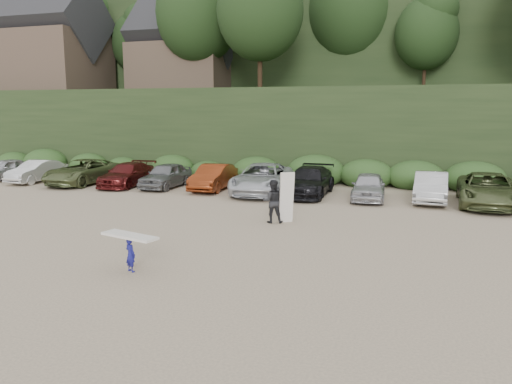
% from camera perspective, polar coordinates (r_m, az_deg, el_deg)
% --- Properties ---
extents(ground, '(120.00, 120.00, 0.00)m').
position_cam_1_polar(ground, '(18.18, -6.40, -5.36)').
color(ground, tan).
rests_on(ground, ground).
extents(hillside_backdrop, '(90.00, 41.50, 28.00)m').
position_cam_1_polar(hillside_backdrop, '(52.91, 9.70, 16.56)').
color(hillside_backdrop, black).
rests_on(hillside_backdrop, ground).
extents(parked_cars, '(39.77, 6.11, 1.64)m').
position_cam_1_polar(parked_cars, '(27.16, 3.47, 1.25)').
color(parked_cars, '#ABAAAF').
rests_on(parked_cars, ground).
extents(child_surfer, '(1.91, 0.98, 1.10)m').
position_cam_1_polar(child_surfer, '(14.82, -14.19, -6.05)').
color(child_surfer, navy).
rests_on(child_surfer, ground).
extents(adult_surfer, '(1.38, 0.87, 2.11)m').
position_cam_1_polar(adult_surfer, '(20.45, 2.08, -1.03)').
color(adult_surfer, black).
rests_on(adult_surfer, ground).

